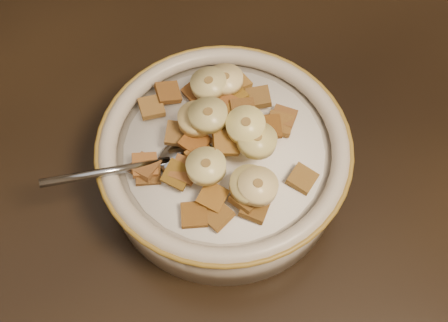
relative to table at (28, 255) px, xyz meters
name	(u,v)px	position (x,y,z in m)	size (l,w,h in m)	color
table	(28,255)	(0.00, 0.00, 0.00)	(1.40, 0.90, 0.04)	black
chair	(14,5)	(0.08, 0.58, -0.24)	(0.43, 0.43, 0.97)	black
cereal_bowl	(224,164)	(0.18, -0.02, 0.04)	(0.20, 0.20, 0.05)	beige
milk	(224,150)	(0.18, -0.02, 0.07)	(0.17, 0.17, 0.00)	white
spoon	(186,157)	(0.15, -0.02, 0.07)	(0.04, 0.05, 0.01)	gray
cereal_square_0	(195,142)	(0.16, -0.01, 0.09)	(0.02, 0.02, 0.01)	brown
cereal_square_1	(197,122)	(0.17, 0.00, 0.09)	(0.02, 0.02, 0.01)	#915A24
cereal_square_2	(246,199)	(0.18, -0.07, 0.08)	(0.02, 0.02, 0.01)	brown
cereal_square_3	(152,107)	(0.15, 0.04, 0.08)	(0.02, 0.02, 0.01)	olive
cereal_square_4	(178,134)	(0.15, 0.00, 0.08)	(0.02, 0.02, 0.01)	brown
cereal_square_5	(185,170)	(0.14, -0.03, 0.08)	(0.02, 0.02, 0.01)	brown
cereal_square_6	(258,97)	(0.23, 0.01, 0.08)	(0.02, 0.02, 0.01)	brown
cereal_square_7	(217,215)	(0.15, -0.07, 0.07)	(0.02, 0.02, 0.01)	#895E1D
cereal_square_8	(226,143)	(0.18, -0.03, 0.09)	(0.02, 0.02, 0.01)	brown
cereal_square_9	(280,124)	(0.24, -0.02, 0.08)	(0.02, 0.02, 0.01)	olive
cereal_square_10	(237,112)	(0.21, 0.00, 0.08)	(0.02, 0.02, 0.01)	brown
cereal_square_11	(302,179)	(0.23, -0.08, 0.07)	(0.02, 0.02, 0.01)	brown
cereal_square_12	(221,124)	(0.19, -0.01, 0.10)	(0.02, 0.02, 0.01)	brown
cereal_square_13	(255,208)	(0.18, -0.08, 0.08)	(0.02, 0.02, 0.01)	brown
cereal_square_14	(228,106)	(0.20, 0.01, 0.08)	(0.02, 0.02, 0.01)	brown
cereal_square_15	(233,96)	(0.21, 0.02, 0.08)	(0.02, 0.02, 0.01)	brown
cereal_square_16	(168,93)	(0.17, 0.05, 0.08)	(0.02, 0.02, 0.01)	brown
cereal_square_17	(269,127)	(0.22, -0.03, 0.08)	(0.02, 0.02, 0.01)	brown
cereal_square_18	(201,157)	(0.16, -0.03, 0.09)	(0.02, 0.02, 0.01)	brown
cereal_square_19	(283,117)	(0.24, -0.02, 0.08)	(0.02, 0.02, 0.01)	brown
cereal_square_20	(237,82)	(0.22, 0.03, 0.08)	(0.02, 0.02, 0.01)	olive
cereal_square_21	(227,101)	(0.21, 0.02, 0.08)	(0.02, 0.02, 0.01)	olive
cereal_square_22	(197,91)	(0.19, 0.04, 0.08)	(0.02, 0.02, 0.01)	brown
cereal_square_23	(177,175)	(0.14, -0.03, 0.08)	(0.02, 0.02, 0.01)	brown
cereal_square_24	(243,110)	(0.21, 0.00, 0.09)	(0.02, 0.02, 0.01)	brown
cereal_square_25	(194,215)	(0.14, -0.06, 0.07)	(0.02, 0.02, 0.01)	olive
cereal_square_26	(148,173)	(0.12, -0.01, 0.07)	(0.02, 0.02, 0.01)	brown
cereal_square_27	(145,165)	(0.12, -0.01, 0.08)	(0.02, 0.02, 0.01)	brown
cereal_square_28	(145,166)	(0.12, -0.01, 0.08)	(0.02, 0.02, 0.01)	brown
cereal_square_29	(242,119)	(0.21, -0.01, 0.09)	(0.02, 0.02, 0.01)	#945F21
cereal_square_30	(212,197)	(0.15, -0.06, 0.08)	(0.02, 0.02, 0.01)	#9D6A22
banana_slice_0	(206,166)	(0.16, -0.04, 0.09)	(0.03, 0.03, 0.01)	#FDF39B
banana_slice_1	(209,84)	(0.20, 0.03, 0.09)	(0.03, 0.03, 0.01)	#C7BE70
banana_slice_2	(208,115)	(0.18, -0.01, 0.11)	(0.03, 0.03, 0.01)	#C7BF77
banana_slice_3	(197,119)	(0.17, 0.00, 0.10)	(0.03, 0.03, 0.01)	#D1B776
banana_slice_4	(225,80)	(0.21, 0.03, 0.09)	(0.03, 0.03, 0.01)	beige
banana_slice_5	(257,140)	(0.20, -0.04, 0.10)	(0.03, 0.03, 0.01)	#EAD886
banana_slice_6	(250,185)	(0.18, -0.07, 0.09)	(0.03, 0.03, 0.01)	#CFB87A
banana_slice_7	(258,186)	(0.19, -0.07, 0.09)	(0.03, 0.03, 0.01)	#DFCB89
banana_slice_8	(246,125)	(0.20, -0.03, 0.11)	(0.03, 0.03, 0.01)	beige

